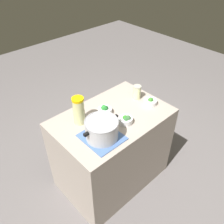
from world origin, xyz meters
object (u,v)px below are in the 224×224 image
cooking_pot (102,129)px  broccoli_bowl_front (126,120)px  broccoli_bowl_center (150,101)px  broccoli_bowl_back (105,110)px  lemonade_pitcher (79,111)px  mason_jar (137,92)px

cooking_pot → broccoli_bowl_front: (-0.27, 0.00, -0.06)m
cooking_pot → broccoli_bowl_front: size_ratio=2.75×
broccoli_bowl_center → cooking_pot: bearing=2.7°
broccoli_bowl_center → broccoli_bowl_back: size_ratio=0.99×
cooking_pot → broccoli_bowl_back: 0.32m
lemonade_pitcher → broccoli_bowl_center: lemonade_pitcher is taller
lemonade_pitcher → broccoli_bowl_front: lemonade_pitcher is taller
cooking_pot → lemonade_pitcher: lemonade_pitcher is taller
lemonade_pitcher → broccoli_bowl_front: bearing=136.1°
cooking_pot → broccoli_bowl_center: (-0.64, -0.03, -0.06)m
cooking_pot → lemonade_pitcher: bearing=-86.5°
broccoli_bowl_back → lemonade_pitcher: bearing=-12.1°
lemonade_pitcher → mason_jar: (-0.64, 0.09, -0.06)m
mason_jar → broccoli_bowl_front: bearing=28.7°
mason_jar → broccoli_bowl_front: mason_jar is taller
cooking_pot → mason_jar: size_ratio=2.38×
broccoli_bowl_front → broccoli_bowl_center: 0.37m
mason_jar → broccoli_bowl_back: 0.39m
broccoli_bowl_front → broccoli_bowl_center: broccoli_bowl_front is taller
broccoli_bowl_front → broccoli_bowl_back: broccoli_bowl_back is taller
mason_jar → lemonade_pitcher: bearing=-7.8°
lemonade_pitcher → broccoli_bowl_center: size_ratio=2.04×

